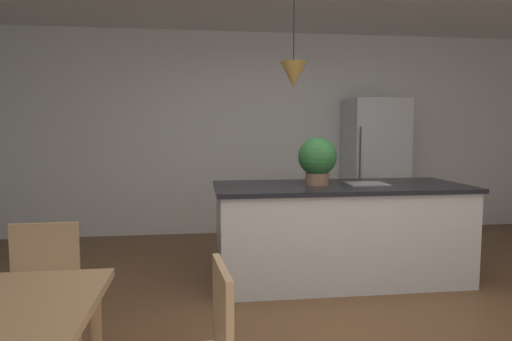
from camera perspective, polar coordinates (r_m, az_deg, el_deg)
name	(u,v)px	position (r m, az deg, el deg)	size (l,w,h in m)	color
wall_back_kitchen	(263,134)	(6.08, 0.86, 4.76)	(10.00, 0.12, 2.70)	white
chair_far_right	(40,297)	(2.84, -26.14, -14.49)	(0.41, 0.41, 0.87)	tan
kitchen_island	(340,231)	(4.25, 10.74, -7.68)	(2.33, 0.95, 0.91)	silver
refrigerator	(374,168)	(6.10, 15.02, 0.37)	(0.74, 0.67, 1.81)	silver
pendant_over_island_main	(293,74)	(4.05, 4.86, 12.24)	(0.24, 0.24, 0.91)	black
potted_plant_on_island	(317,159)	(4.09, 7.92, 1.50)	(0.35, 0.35, 0.44)	#8C664C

